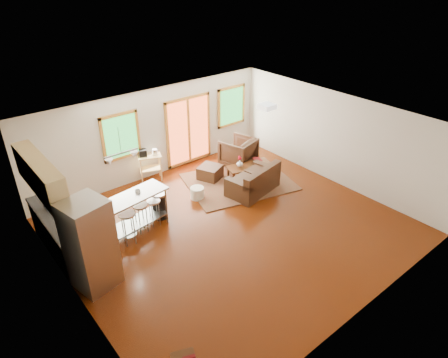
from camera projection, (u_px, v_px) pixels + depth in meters
floor at (232, 227)px, 9.67m from camera, size 7.50×7.00×0.02m
ceiling at (233, 126)px, 8.39m from camera, size 7.50×7.00×0.02m
back_wall at (153, 134)px, 11.40m from camera, size 7.50×0.02×2.60m
left_wall at (68, 247)px, 6.95m from camera, size 0.02×7.00×2.60m
right_wall at (335, 138)px, 11.11m from camera, size 0.02×7.00×2.60m
front_wall at (368, 260)px, 6.66m from camera, size 7.50×0.02×2.60m
window_left at (121, 136)px, 10.71m from camera, size 1.10×0.05×1.30m
french_doors at (189, 130)px, 12.13m from camera, size 1.60×0.05×2.10m
window_right at (231, 106)px, 12.87m from camera, size 1.10×0.05×1.30m
rug at (239, 182)px, 11.57m from camera, size 3.40×2.94×0.03m
loveseat at (254, 182)px, 10.95m from camera, size 1.62×1.11×0.79m
coffee_table at (243, 168)px, 11.67m from camera, size 1.01×0.77×0.36m
armchair at (238, 151)px, 12.33m from camera, size 1.13×1.09×0.96m
ottoman at (210, 173)px, 11.66m from camera, size 0.79×0.79×0.40m
pouf at (197, 193)px, 10.74m from camera, size 0.40×0.40×0.32m
vase at (240, 163)px, 11.53m from camera, size 0.23×0.23×0.31m
book at (254, 156)px, 11.83m from camera, size 0.21×0.09×0.29m
cabinets at (55, 216)px, 8.43m from camera, size 0.64×2.24×2.30m
refrigerator at (91, 245)px, 7.56m from camera, size 0.90×0.89×1.91m
island at (135, 207)px, 9.20m from camera, size 1.63×0.83×0.99m
cup at (138, 191)px, 9.16m from camera, size 0.14×0.11×0.13m
bar_stool_a at (128, 221)px, 8.85m from camera, size 0.44×0.44×0.80m
bar_stool_b at (141, 212)px, 9.25m from camera, size 0.36×0.36×0.75m
bar_stool_c at (154, 207)px, 9.52m from camera, size 0.38×0.38×0.68m
trash_can at (160, 205)px, 9.87m from camera, size 0.48×0.48×0.70m
kitchen_cart at (149, 159)px, 11.37m from camera, size 0.76×0.63×0.99m
ceiling_flush at (267, 106)px, 9.72m from camera, size 0.35×0.35×0.12m
pendant_light at (122, 157)px, 8.70m from camera, size 0.80×0.18×0.79m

